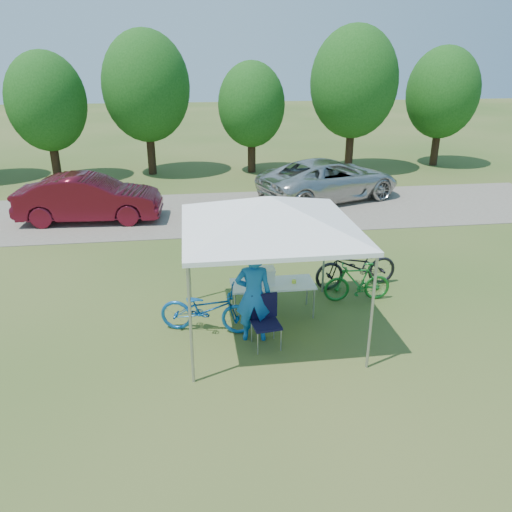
{
  "coord_description": "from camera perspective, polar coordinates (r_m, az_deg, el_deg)",
  "views": [
    {
      "loc": [
        -1.41,
        -8.5,
        5.09
      ],
      "look_at": [
        0.03,
        2.0,
        0.77
      ],
      "focal_mm": 35.0,
      "sensor_mm": 36.0,
      "label": 1
    }
  ],
  "objects": [
    {
      "name": "bike_green",
      "position": [
        11.14,
        11.51,
        -2.92
      ],
      "size": [
        1.49,
        0.46,
        0.89
      ],
      "primitive_type": "imported",
      "rotation": [
        0.0,
        0.0,
        -1.6
      ],
      "color": "#176923",
      "rests_on": "ground"
    },
    {
      "name": "folding_chair",
      "position": [
        9.29,
        1.06,
        -6.87
      ],
      "size": [
        0.55,
        0.57,
        0.97
      ],
      "rotation": [
        0.0,
        0.0,
        0.13
      ],
      "color": "black",
      "rests_on": "ground"
    },
    {
      "name": "minivan",
      "position": [
        18.83,
        8.41,
        8.67
      ],
      "size": [
        5.88,
        4.17,
        1.49
      ],
      "primitive_type": "imported",
      "rotation": [
        0.0,
        0.0,
        1.92
      ],
      "color": "beige",
      "rests_on": "gravel_strip"
    },
    {
      "name": "ground",
      "position": [
        10.0,
        1.39,
        -8.39
      ],
      "size": [
        100.0,
        100.0,
        0.0
      ],
      "primitive_type": "plane",
      "color": "#2D5119",
      "rests_on": "ground"
    },
    {
      "name": "treeline",
      "position": [
        22.62,
        -5.26,
        18.15
      ],
      "size": [
        24.89,
        4.28,
        6.3
      ],
      "color": "#382314",
      "rests_on": "ground"
    },
    {
      "name": "sedan",
      "position": [
        16.99,
        -18.49,
        6.29
      ],
      "size": [
        4.6,
        1.81,
        1.49
      ],
      "primitive_type": "imported",
      "rotation": [
        0.0,
        0.0,
        1.52
      ],
      "color": "#550E1A",
      "rests_on": "gravel_strip"
    },
    {
      "name": "bike_dark",
      "position": [
        11.75,
        11.42,
        -1.14
      ],
      "size": [
        2.06,
        0.92,
        1.05
      ],
      "primitive_type": "imported",
      "rotation": [
        0.0,
        0.0,
        -1.46
      ],
      "color": "black",
      "rests_on": "ground"
    },
    {
      "name": "folding_table",
      "position": [
        10.27,
        1.9,
        -3.34
      ],
      "size": [
        1.72,
        0.72,
        0.71
      ],
      "color": "white",
      "rests_on": "ground"
    },
    {
      "name": "ice_cream_cup",
      "position": [
        10.27,
        4.36,
        -2.92
      ],
      "size": [
        0.09,
        0.09,
        0.07
      ],
      "primitive_type": "cylinder",
      "color": "#E1F138",
      "rests_on": "folding_table"
    },
    {
      "name": "cooler",
      "position": [
        10.15,
        0.79,
        -2.3
      ],
      "size": [
        0.48,
        0.33,
        0.35
      ],
      "color": "white",
      "rests_on": "folding_table"
    },
    {
      "name": "canopy",
      "position": [
        8.95,
        1.55,
        6.39
      ],
      "size": [
        4.53,
        4.53,
        3.0
      ],
      "color": "#A5A5AA",
      "rests_on": "ground"
    },
    {
      "name": "bike_blue",
      "position": [
        9.77,
        -5.68,
        -6.05
      ],
      "size": [
        1.94,
        1.1,
        0.97
      ],
      "primitive_type": "imported",
      "rotation": [
        0.0,
        0.0,
        1.31
      ],
      "color": "#11519A",
      "rests_on": "ground"
    },
    {
      "name": "cyclist",
      "position": [
        9.26,
        -0.29,
        -4.48
      ],
      "size": [
        0.72,
        0.52,
        1.86
      ],
      "primitive_type": "imported",
      "rotation": [
        0.0,
        0.0,
        3.03
      ],
      "color": "#155DB1",
      "rests_on": "ground"
    },
    {
      "name": "gravel_strip",
      "position": [
        17.32,
        -2.83,
        5.1
      ],
      "size": [
        24.0,
        5.0,
        0.02
      ],
      "primitive_type": "cube",
      "color": "gray",
      "rests_on": "ground"
    }
  ]
}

